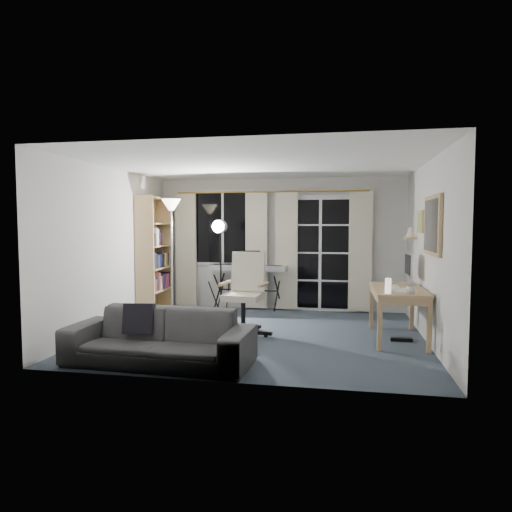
{
  "coord_description": "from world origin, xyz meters",
  "views": [
    {
      "loc": [
        1.11,
        -6.28,
        1.56
      ],
      "look_at": [
        -0.12,
        0.35,
        1.09
      ],
      "focal_mm": 32.0,
      "sensor_mm": 36.0,
      "label": 1
    }
  ],
  "objects": [
    {
      "name": "floor",
      "position": [
        0.0,
        0.0,
        -0.01
      ],
      "size": [
        4.5,
        4.0,
        0.02
      ],
      "primitive_type": "cube",
      "color": "#333D4A",
      "rests_on": "ground"
    },
    {
      "name": "window",
      "position": [
        -1.05,
        1.97,
        1.5
      ],
      "size": [
        1.2,
        0.08,
        1.4
      ],
      "color": "white",
      "rests_on": "floor"
    },
    {
      "name": "french_door",
      "position": [
        0.75,
        1.97,
        1.03
      ],
      "size": [
        1.32,
        0.09,
        2.11
      ],
      "color": "white",
      "rests_on": "floor"
    },
    {
      "name": "curtains",
      "position": [
        -0.14,
        1.88,
        1.09
      ],
      "size": [
        3.6,
        0.07,
        2.13
      ],
      "color": "gold",
      "rests_on": "floor"
    },
    {
      "name": "bookshelf",
      "position": [
        -2.13,
        1.2,
        0.97
      ],
      "size": [
        0.36,
        0.96,
        2.04
      ],
      "rotation": [
        0.0,
        0.0,
        0.03
      ],
      "color": "tan",
      "rests_on": "floor"
    },
    {
      "name": "torchiere_lamp",
      "position": [
        -1.62,
        0.83,
        1.59
      ],
      "size": [
        0.4,
        0.4,
        1.98
      ],
      "rotation": [
        0.0,
        0.0,
        0.33
      ],
      "color": "#B2B2B7",
      "rests_on": "floor"
    },
    {
      "name": "keyboard_piano",
      "position": [
        -0.52,
        1.7,
        0.77
      ],
      "size": [
        1.41,
        0.71,
        1.01
      ],
      "rotation": [
        0.0,
        0.0,
        -0.04
      ],
      "color": "black",
      "rests_on": "floor"
    },
    {
      "name": "studio_light",
      "position": [
        -0.83,
        0.91,
        1.34
      ],
      "size": [
        0.31,
        0.33,
        1.67
      ],
      "rotation": [
        0.0,
        0.0,
        -0.07
      ],
      "color": "black",
      "rests_on": "floor"
    },
    {
      "name": "office_chair",
      "position": [
        -0.21,
        0.04,
        0.69
      ],
      "size": [
        0.79,
        0.81,
        1.17
      ],
      "rotation": [
        0.0,
        0.0,
        -0.1
      ],
      "color": "black",
      "rests_on": "floor"
    },
    {
      "name": "desk",
      "position": [
        1.88,
        0.07,
        0.62
      ],
      "size": [
        0.68,
        1.33,
        0.7
      ],
      "rotation": [
        0.0,
        0.0,
        0.02
      ],
      "color": "tan",
      "rests_on": "floor"
    },
    {
      "name": "monitor",
      "position": [
        2.08,
        0.52,
        0.97
      ],
      "size": [
        0.17,
        0.51,
        0.44
      ],
      "rotation": [
        0.0,
        0.0,
        0.02
      ],
      "color": "silver",
      "rests_on": "desk"
    },
    {
      "name": "desk_clutter",
      "position": [
        1.82,
        -0.15,
        0.55
      ],
      "size": [
        0.41,
        0.8,
        0.89
      ],
      "rotation": [
        0.0,
        0.0,
        0.02
      ],
      "color": "white",
      "rests_on": "desk"
    },
    {
      "name": "mug",
      "position": [
        1.98,
        -0.43,
        0.76
      ],
      "size": [
        0.12,
        0.09,
        0.12
      ],
      "primitive_type": "imported",
      "rotation": [
        0.0,
        0.0,
        0.02
      ],
      "color": "silver",
      "rests_on": "desk"
    },
    {
      "name": "wall_mirror",
      "position": [
        2.22,
        -0.35,
        1.55
      ],
      "size": [
        0.04,
        0.94,
        0.74
      ],
      "color": "tan",
      "rests_on": "floor"
    },
    {
      "name": "framed_print",
      "position": [
        2.23,
        0.55,
        1.6
      ],
      "size": [
        0.03,
        0.42,
        0.32
      ],
      "color": "tan",
      "rests_on": "floor"
    },
    {
      "name": "wall_shelf",
      "position": [
        2.16,
        1.05,
        1.41
      ],
      "size": [
        0.16,
        0.3,
        0.18
      ],
      "color": "tan",
      "rests_on": "floor"
    },
    {
      "name": "sofa",
      "position": [
        -0.87,
        -1.55,
        0.41
      ],
      "size": [
        2.1,
        0.69,
        0.81
      ],
      "rotation": [
        0.0,
        0.0,
        -0.04
      ],
      "color": "#2E2E31",
      "rests_on": "floor"
    }
  ]
}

